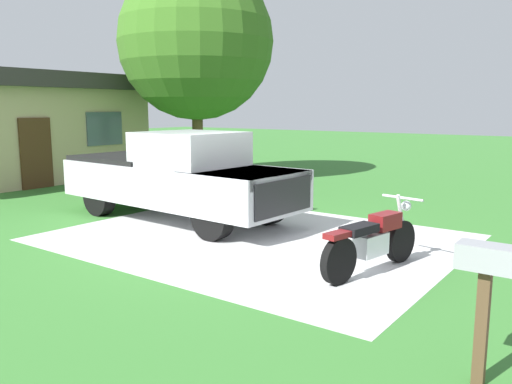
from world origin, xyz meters
name	(u,v)px	position (x,y,z in m)	size (l,w,h in m)	color
ground_plane	(255,238)	(0.00, 0.00, 0.00)	(80.00, 80.00, 0.00)	#35722E
driveway_pad	(255,238)	(0.00, 0.00, 0.00)	(5.56, 7.08, 0.01)	#BCBCBC
motorcycle	(373,241)	(-0.61, -2.59, 0.47)	(2.19, 0.79, 1.09)	black
pickup_truck	(176,176)	(0.33, 2.33, 0.95)	(2.28, 5.72, 1.90)	black
mailbox	(486,277)	(-3.00, -4.63, 0.98)	(0.26, 0.48, 1.26)	#4C3823
shade_tree	(196,42)	(5.40, 6.32, 4.51)	(5.08, 5.08, 7.05)	brown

